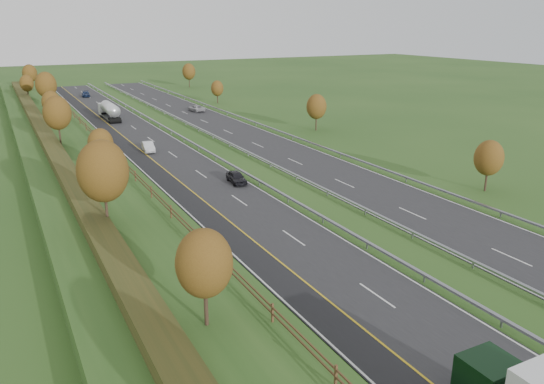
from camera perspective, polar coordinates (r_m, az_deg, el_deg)
The scene contains 18 objects.
ground at distance 78.50m, azimuth -5.05°, elevation 3.94°, with size 400.00×400.00×0.00m, color #274A1A.
near_carriageway at distance 80.57m, azimuth -11.70°, elevation 4.01°, with size 10.50×200.00×0.04m, color #232326.
far_carriageway at distance 86.36m, azimuth -1.11°, elevation 5.29°, with size 10.50×200.00×0.04m, color #232326.
hard_shoulder at distance 79.67m, azimuth -14.29°, elevation 3.68°, with size 3.00×200.00×0.04m, color black.
lane_markings at distance 82.36m, azimuth -7.39°, elevation 4.55°, with size 26.75×200.00×0.01m.
embankment_left at distance 77.95m, azimuth -20.95°, elevation 3.49°, with size 12.00×200.00×2.00m, color #274A1A.
hedge_left at distance 77.43m, azimuth -22.53°, elevation 4.39°, with size 2.20×180.00×1.10m, color #313817.
fence_left at distance 77.78m, azimuth -17.76°, elevation 5.10°, with size 0.12×189.06×1.20m.
median_barrier_near at distance 82.11m, azimuth -7.90°, elevation 4.90°, with size 0.32×200.00×0.71m.
median_barrier_far at distance 83.91m, azimuth -4.62°, elevation 5.28°, with size 0.32×200.00×0.71m.
outer_barrier_far at distance 88.92m, azimuth 2.25°, elevation 6.04°, with size 0.32×200.00×0.71m.
trees_left at distance 73.65m, azimuth -20.78°, elevation 7.01°, with size 6.64×164.30×7.66m.
trees_far at distance 117.30m, azimuth -1.70°, elevation 10.69°, with size 8.45×118.60×7.12m.
road_tanker at distance 112.55m, azimuth -17.10°, elevation 8.40°, with size 2.40×11.22×3.46m.
car_dark_near at distance 64.45m, azimuth -3.85°, elevation 1.60°, with size 1.69×4.19×1.43m, color black.
car_silver_mid at distance 82.54m, azimuth -13.18°, elevation 4.77°, with size 1.54×4.42×1.46m, color silver.
car_small_far at distance 150.17m, azimuth -19.39°, elevation 9.91°, with size 1.94×4.78×1.39m, color #172548.
car_oncoming at distance 118.96m, azimuth -8.14°, elevation 8.91°, with size 2.31×5.01×1.39m, color #ABAAAF.
Camera 1 is at (-21.07, -15.50, 18.62)m, focal length 35.00 mm.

